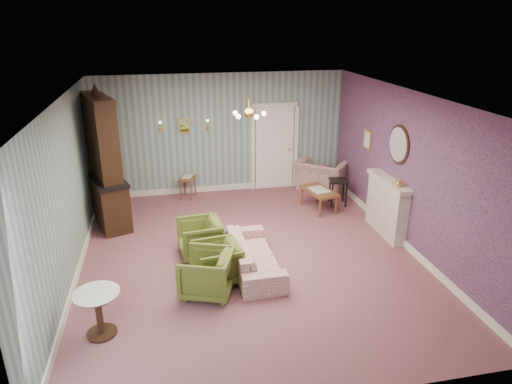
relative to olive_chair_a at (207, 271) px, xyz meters
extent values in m
plane|color=#844D54|center=(0.89, 1.04, -0.39)|extent=(7.00, 7.00, 0.00)
plane|color=white|center=(0.89, 1.04, 2.51)|extent=(7.00, 7.00, 0.00)
plane|color=slate|center=(0.89, 4.54, 1.06)|extent=(6.00, 0.00, 6.00)
plane|color=slate|center=(0.89, -2.46, 1.06)|extent=(6.00, 0.00, 6.00)
plane|color=slate|center=(-2.11, 1.04, 1.06)|extent=(0.00, 7.00, 7.00)
plane|color=slate|center=(3.89, 1.04, 1.06)|extent=(0.00, 7.00, 7.00)
plane|color=#A85477|center=(3.87, 1.04, 1.06)|extent=(0.00, 7.00, 7.00)
imported|color=#546021|center=(0.00, 0.00, 0.00)|extent=(0.94, 0.97, 0.79)
imported|color=#546021|center=(0.21, 0.34, -0.03)|extent=(0.77, 0.80, 0.74)
imported|color=#546021|center=(0.01, 1.27, -0.01)|extent=(0.76, 0.81, 0.76)
imported|color=#953C4C|center=(0.87, 0.58, -0.02)|extent=(0.58, 1.90, 0.74)
imported|color=#953C4C|center=(3.35, 4.10, 0.13)|extent=(1.40, 1.37, 1.04)
imported|color=gold|center=(3.73, 1.04, 0.84)|extent=(0.15, 0.15, 0.15)
cube|color=maroon|center=(3.30, 3.95, 0.09)|extent=(0.41, 0.28, 0.39)
camera|label=1|loc=(-0.50, -6.27, 3.74)|focal=32.19mm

